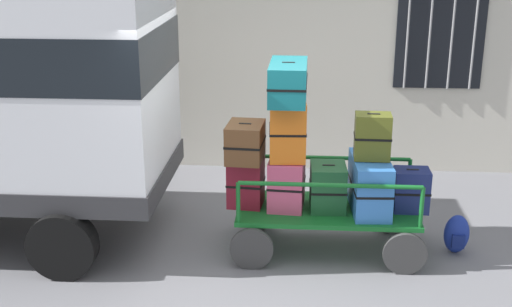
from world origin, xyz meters
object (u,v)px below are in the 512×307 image
Objects in this scene: suitcase_midright_middle at (372,136)px; backpack at (457,234)px; luggage_cart at (327,217)px; suitcase_midleft_top at (288,82)px; suitcase_midright_bottom at (370,184)px; suitcase_left_middle at (245,142)px; suitcase_midleft_bottom at (287,183)px; suitcase_midleft_middle at (288,129)px; suitcase_right_bottom at (411,190)px; suitcase_center_bottom at (328,187)px; suitcase_left_bottom at (246,182)px.

backpack is (0.97, 0.04, -1.10)m from suitcase_midright_middle.
suitcase_midleft_top is (-0.44, -0.01, 1.49)m from luggage_cart.
suitcase_midright_bottom is 0.53m from suitcase_midright_middle.
suitcase_left_middle is at bearing -179.70° from suitcase_midright_bottom.
suitcase_midleft_top is at bearing 179.70° from suitcase_midright_bottom.
suitcase_midleft_bottom is 0.88× the size of suitcase_midleft_middle.
suitcase_left_middle is 1.19× the size of backpack.
suitcase_midright_middle is (1.32, 0.01, 0.09)m from suitcase_left_middle.
suitcase_midleft_middle reaches higher than luggage_cart.
suitcase_midright_bottom is at bearing -177.68° from suitcase_right_bottom.
suitcase_midleft_bottom is 1.93m from backpack.
suitcase_center_bottom reaches higher than luggage_cart.
suitcase_midleft_bottom is at bearing -179.91° from suitcase_right_bottom.
suitcase_left_bottom is 0.88m from suitcase_center_bottom.
suitcase_left_bottom is 1.14× the size of suitcase_right_bottom.
suitcase_midleft_bottom is (-0.44, 0.01, 0.39)m from luggage_cart.
suitcase_midright_bottom is 1.84× the size of backpack.
suitcase_midleft_bottom is at bearing 178.42° from suitcase_center_bottom.
suitcase_midleft_bottom is at bearing 90.00° from suitcase_midleft_top.
suitcase_midleft_top is at bearing 179.87° from suitcase_center_bottom.
suitcase_left_middle reaches higher than suitcase_midleft_bottom.
suitcase_left_bottom is at bearing 178.06° from suitcase_midright_bottom.
luggage_cart is 1.07m from suitcase_midleft_middle.
suitcase_left_bottom reaches higher than suitcase_right_bottom.
suitcase_midleft_top is 1.78× the size of suitcase_right_bottom.
suitcase_midleft_middle is 1.27× the size of suitcase_center_bottom.
backpack is (1.85, 0.03, -0.56)m from suitcase_midleft_bottom.
suitcase_midleft_middle is 0.88m from suitcase_midright_middle.
suitcase_right_bottom is (1.76, -0.03, -0.03)m from suitcase_left_bottom.
suitcase_left_bottom is 1.01× the size of suitcase_left_middle.
suitcase_left_middle is 0.64× the size of suitcase_midright_bottom.
suitcase_midright_middle reaches higher than luggage_cart.
suitcase_left_bottom is 0.96× the size of suitcase_midleft_bottom.
suitcase_center_bottom reaches higher than suitcase_right_bottom.
suitcase_left_bottom is 1.10× the size of suitcase_midright_middle.
suitcase_midleft_top is 1.02× the size of suitcase_midright_bottom.
suitcase_midleft_bottom reaches higher than backpack.
luggage_cart is 0.59m from suitcase_midleft_bottom.
suitcase_midright_bottom is 1.13m from backpack.
suitcase_midleft_middle is 1.47m from suitcase_right_bottom.
suitcase_midright_middle is at bearing 0.02° from suitcase_midleft_top.
suitcase_midleft_bottom is 1.11m from suitcase_midleft_top.
suitcase_right_bottom is at bearing 0.81° from suitcase_left_middle.
suitcase_left_bottom is (-0.88, 0.03, 0.38)m from luggage_cart.
suitcase_left_middle is at bearing -173.29° from suitcase_midleft_middle.
suitcase_midleft_top is 1.04m from suitcase_midright_middle.
suitcase_midleft_bottom is at bearing -90.00° from suitcase_midleft_middle.
suitcase_left_bottom is at bearing 90.00° from suitcase_left_middle.
suitcase_midleft_top is at bearing -90.00° from suitcase_midleft_middle.
suitcase_right_bottom is at bearing -0.88° from suitcase_left_bottom.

